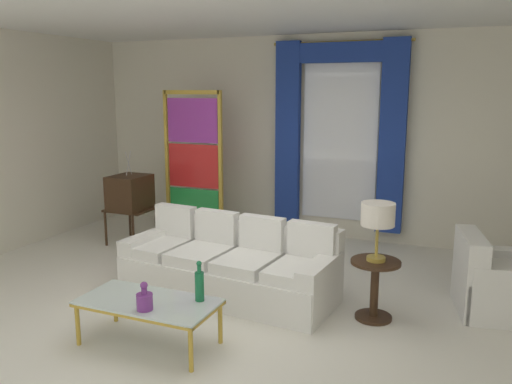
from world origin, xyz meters
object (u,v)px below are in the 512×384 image
coffee_table (148,304)px  stained_glass_divider (193,169)px  armchair_white (495,285)px  round_side_table (375,284)px  bottle_crystal_tall (145,300)px  vintage_tv (130,194)px  bottle_blue_decanter (199,284)px  table_lamp_brass (378,217)px  peacock_figurine (207,234)px  couch_white_long (232,266)px

coffee_table → stained_glass_divider: 3.41m
armchair_white → round_side_table: (-1.09, -0.62, 0.07)m
bottle_crystal_tall → armchair_white: (2.73, 2.09, -0.21)m
vintage_tv → stained_glass_divider: size_ratio=0.61×
bottle_blue_decanter → stained_glass_divider: size_ratio=0.16×
bottle_crystal_tall → round_side_table: size_ratio=0.41×
bottle_blue_decanter → vintage_tv: bearing=136.2°
table_lamp_brass → peacock_figurine: bearing=152.0°
round_side_table → armchair_white: bearing=29.8°
couch_white_long → peacock_figurine: 1.65m
armchair_white → round_side_table: size_ratio=1.61×
couch_white_long → stained_glass_divider: (-1.44, 1.72, 0.75)m
coffee_table → stained_glass_divider: size_ratio=0.55×
bottle_crystal_tall → round_side_table: bottle_crystal_tall is taller
couch_white_long → round_side_table: bearing=-2.4°
coffee_table → peacock_figurine: 2.80m
armchair_white → bottle_blue_decanter: bearing=-143.9°
vintage_tv → peacock_figurine: vintage_tv is taller
vintage_tv → armchair_white: size_ratio=1.40×
bottle_blue_decanter → armchair_white: armchair_white is taller
bottle_blue_decanter → table_lamp_brass: (1.31, 1.12, 0.47)m
bottle_crystal_tall → table_lamp_brass: table_lamp_brass is taller
vintage_tv → armchair_white: (4.84, -0.60, -0.44)m
couch_white_long → stained_glass_divider: size_ratio=1.09×
bottle_blue_decanter → vintage_tv: (-2.44, 2.34, 0.17)m
peacock_figurine → round_side_table: round_side_table is taller
vintage_tv → peacock_figurine: (1.17, 0.15, -0.51)m
vintage_tv → bottle_blue_decanter: bearing=-43.8°
table_lamp_brass → round_side_table: bearing=0.0°
vintage_tv → armchair_white: 4.90m
bottle_crystal_tall → table_lamp_brass: size_ratio=0.43×
coffee_table → bottle_blue_decanter: 0.49m
peacock_figurine → table_lamp_brass: table_lamp_brass is taller
round_side_table → couch_white_long: bearing=177.6°
bottle_crystal_tall → bottle_blue_decanter: bearing=46.2°
stained_glass_divider → peacock_figurine: stained_glass_divider is taller
table_lamp_brass → coffee_table: bearing=-143.2°
stained_glass_divider → peacock_figurine: bearing=-43.8°
armchair_white → stained_glass_divider: size_ratio=0.44×
bottle_blue_decanter → peacock_figurine: bottle_blue_decanter is taller
coffee_table → bottle_crystal_tall: bearing=-63.3°
peacock_figurine → bottle_crystal_tall: bearing=-71.7°
vintage_tv → bottle_crystal_tall: bearing=-51.8°
couch_white_long → bottle_crystal_tall: couch_white_long is taller
couch_white_long → bottle_crystal_tall: 1.54m
bottle_crystal_tall → stained_glass_divider: bearing=112.9°
bottle_blue_decanter → round_side_table: 1.74m
coffee_table → couch_white_long: bearing=83.5°
bottle_blue_decanter → stained_glass_divider: stained_glass_divider is taller
couch_white_long → peacock_figurine: couch_white_long is taller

